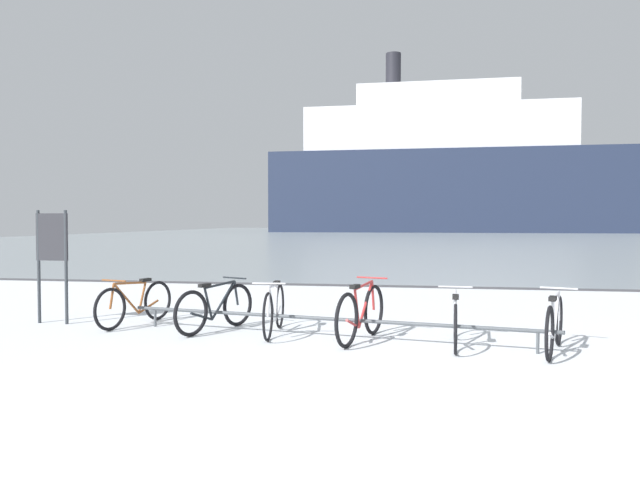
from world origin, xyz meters
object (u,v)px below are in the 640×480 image
(bicycle_0, at_px, (135,303))
(bicycle_1, at_px, (216,308))
(bicycle_4, at_px, (455,320))
(bicycle_5, at_px, (554,325))
(bicycle_2, at_px, (274,309))
(info_sign, at_px, (52,248))
(ferry_ship, at_px, (442,172))
(bicycle_3, at_px, (361,313))

(bicycle_0, relative_size, bicycle_1, 1.07)
(bicycle_0, bearing_deg, bicycle_4, -8.69)
(bicycle_1, relative_size, bicycle_5, 0.96)
(bicycle_5, bearing_deg, bicycle_2, 171.03)
(info_sign, relative_size, ferry_ship, 0.04)
(bicycle_2, distance_m, ferry_ship, 77.14)
(bicycle_4, distance_m, bicycle_5, 1.21)
(bicycle_2, height_order, bicycle_4, bicycle_2)
(bicycle_0, bearing_deg, bicycle_1, -10.39)
(bicycle_1, xyz_separation_m, info_sign, (-2.77, 0.17, 0.87))
(bicycle_0, relative_size, ferry_ship, 0.03)
(bicycle_4, bearing_deg, bicycle_5, -10.12)
(bicycle_4, distance_m, ferry_ship, 77.38)
(bicycle_1, height_order, bicycle_2, bicycle_2)
(bicycle_0, bearing_deg, bicycle_3, -9.80)
(bicycle_3, bearing_deg, ferry_ship, 86.96)
(bicycle_2, relative_size, ferry_ship, 0.03)
(bicycle_0, xyz_separation_m, bicycle_1, (1.41, -0.26, 0.00))
(bicycle_0, distance_m, ferry_ship, 76.97)
(bicycle_0, height_order, info_sign, info_sign)
(bicycle_0, xyz_separation_m, info_sign, (-1.36, -0.09, 0.87))
(bicycle_3, height_order, bicycle_4, bicycle_3)
(bicycle_0, bearing_deg, ferry_ship, 84.23)
(bicycle_3, height_order, info_sign, info_sign)
(bicycle_0, height_order, bicycle_4, bicycle_0)
(bicycle_0, xyz_separation_m, bicycle_4, (4.86, -0.74, -0.00))
(bicycle_1, distance_m, bicycle_4, 3.48)
(bicycle_3, xyz_separation_m, bicycle_5, (2.44, -0.33, -0.03))
(bicycle_1, bearing_deg, bicycle_4, -7.99)
(bicycle_3, bearing_deg, bicycle_1, 170.59)
(bicycle_2, xyz_separation_m, info_sign, (-3.69, 0.28, 0.85))
(bicycle_2, bearing_deg, bicycle_3, -11.29)
(bicycle_0, relative_size, bicycle_4, 1.01)
(bicycle_4, bearing_deg, bicycle_0, 171.31)
(bicycle_3, bearing_deg, bicycle_0, 170.20)
(bicycle_2, xyz_separation_m, bicycle_3, (1.28, -0.26, 0.02))
(bicycle_1, xyz_separation_m, bicycle_2, (0.92, -0.11, 0.01))
(bicycle_0, distance_m, bicycle_1, 1.44)
(info_sign, bearing_deg, bicycle_3, -6.18)
(bicycle_3, relative_size, bicycle_5, 1.03)
(bicycle_3, distance_m, bicycle_5, 2.46)
(info_sign, xyz_separation_m, ferry_ship, (9.05, 76.24, 7.29))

